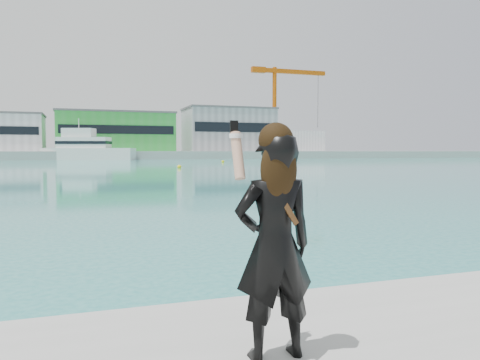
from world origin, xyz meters
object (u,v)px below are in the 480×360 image
object	(u,v)px
dock_crane	(278,106)
buoy_near	(223,162)
motor_yacht	(87,148)
woman	(274,239)
buoy_extra	(179,168)

from	to	relation	value
dock_crane	buoy_near	distance (m)	54.42
dock_crane	motor_yacht	world-z (taller)	dock_crane
motor_yacht	woman	distance (m)	111.02
buoy_extra	woman	world-z (taller)	woman
buoy_near	buoy_extra	world-z (taller)	same
buoy_near	buoy_extra	size ratio (longest dim) A/B	1.00
dock_crane	buoy_near	bearing A→B (deg)	-124.54
buoy_extra	woman	xyz separation A→B (m)	(-10.30, -54.41, 1.60)
dock_crane	woman	world-z (taller)	dock_crane
buoy_extra	woman	distance (m)	55.40
motor_yacht	buoy_extra	world-z (taller)	motor_yacht
buoy_near	woman	size ratio (longest dim) A/B	0.32
dock_crane	woman	bearing A→B (deg)	-113.43
motor_yacht	dock_crane	bearing A→B (deg)	31.68
buoy_near	dock_crane	bearing A→B (deg)	55.46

